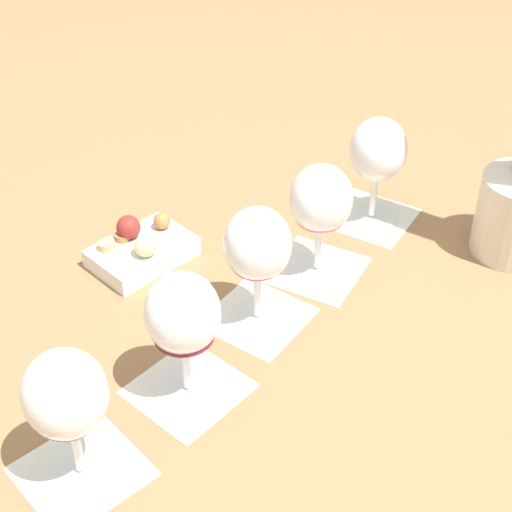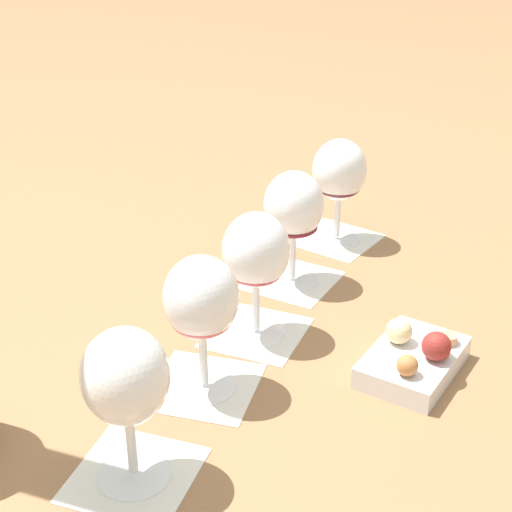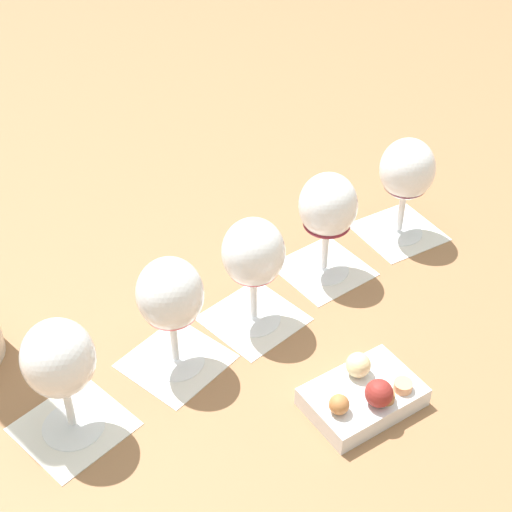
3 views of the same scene
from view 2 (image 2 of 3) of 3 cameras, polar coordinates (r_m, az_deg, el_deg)
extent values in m
plane|color=#936642|center=(1.00, 0.00, -5.36)|extent=(8.00, 8.00, 0.00)
cube|color=silver|center=(0.79, -8.85, -15.42)|extent=(0.15, 0.15, 0.00)
cube|color=silver|center=(0.90, -3.78, -9.42)|extent=(0.16, 0.16, 0.00)
cube|color=silver|center=(0.99, 0.00, -5.57)|extent=(0.15, 0.15, 0.00)
cube|color=silver|center=(1.11, 2.63, -1.76)|extent=(0.14, 0.14, 0.00)
cube|color=silver|center=(1.23, 5.84, 1.23)|extent=(0.13, 0.13, 0.00)
cylinder|color=white|center=(0.79, -8.87, -15.22)|extent=(0.07, 0.07, 0.01)
cylinder|color=white|center=(0.77, -9.07, -13.17)|extent=(0.01, 0.01, 0.07)
ellipsoid|color=white|center=(0.72, -9.49, -8.62)|extent=(0.08, 0.08, 0.09)
ellipsoid|color=pink|center=(0.73, -9.36, -10.07)|extent=(0.07, 0.07, 0.04)
cylinder|color=white|center=(0.89, -3.78, -9.23)|extent=(0.07, 0.07, 0.01)
cylinder|color=white|center=(0.87, -3.86, -7.27)|extent=(0.01, 0.01, 0.07)
ellipsoid|color=white|center=(0.83, -4.01, -3.02)|extent=(0.08, 0.08, 0.09)
ellipsoid|color=#D25862|center=(0.85, -3.96, -4.55)|extent=(0.07, 0.07, 0.03)
cylinder|color=white|center=(0.99, 0.00, -5.39)|extent=(0.07, 0.07, 0.01)
cylinder|color=white|center=(0.97, 0.00, -3.54)|extent=(0.01, 0.01, 0.07)
ellipsoid|color=white|center=(0.93, 0.00, 0.43)|extent=(0.08, 0.08, 0.09)
ellipsoid|color=#A7323C|center=(0.94, 0.00, -0.95)|extent=(0.07, 0.07, 0.03)
cylinder|color=white|center=(1.10, 2.63, -1.60)|extent=(0.07, 0.07, 0.01)
cylinder|color=white|center=(1.09, 2.67, 0.12)|extent=(0.01, 0.01, 0.07)
ellipsoid|color=white|center=(1.06, 2.76, 3.73)|extent=(0.08, 0.08, 0.09)
ellipsoid|color=maroon|center=(1.07, 2.72, 2.17)|extent=(0.07, 0.07, 0.02)
cylinder|color=white|center=(1.23, 5.85, 1.38)|extent=(0.07, 0.07, 0.01)
cylinder|color=white|center=(1.21, 5.93, 2.96)|extent=(0.01, 0.01, 0.07)
ellipsoid|color=white|center=(1.19, 6.10, 6.26)|extent=(0.08, 0.08, 0.09)
ellipsoid|color=#48101F|center=(1.19, 6.04, 5.13)|extent=(0.07, 0.07, 0.03)
cube|color=silver|center=(0.93, 11.33, -7.56)|extent=(0.15, 0.12, 0.03)
cylinder|color=#B2703D|center=(0.92, 13.27, -6.75)|extent=(0.02, 0.02, 0.01)
sphere|color=beige|center=(0.93, 10.37, -5.38)|extent=(0.03, 0.03, 0.03)
sphere|color=maroon|center=(0.91, 12.99, -6.41)|extent=(0.03, 0.03, 0.03)
sphere|color=#B2703D|center=(0.88, 10.95, -7.82)|extent=(0.02, 0.02, 0.02)
cylinder|color=tan|center=(0.94, 13.75, -5.87)|extent=(0.02, 0.02, 0.01)
camera|label=1|loc=(1.57, -6.84, 31.62)|focal=55.00mm
camera|label=3|loc=(0.40, 86.30, 36.86)|focal=55.00mm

